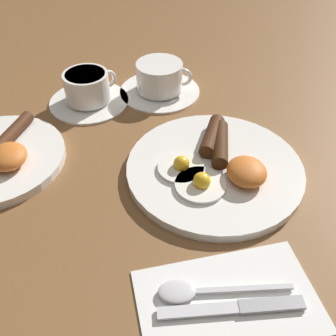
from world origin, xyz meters
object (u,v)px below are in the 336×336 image
Objects in this scene: breakfast_plate_near at (216,167)px; teacup_near at (160,80)px; knife at (240,307)px; teacup_far at (88,91)px; spoon at (192,291)px.

breakfast_plate_near is 1.71× the size of teacup_near.
teacup_far is at bearing -66.29° from knife.
teacup_far is at bearing 39.40° from breakfast_plate_near.
breakfast_plate_near is 0.27m from teacup_near.
spoon is at bearing -24.79° from knife.
knife is at bearing -177.39° from teacup_near.
teacup_far is 0.47m from spoon.
knife is 1.05× the size of spoon.
teacup_far is (0.25, 0.20, 0.02)m from breakfast_plate_near.
spoon is at bearing 158.52° from breakfast_plate_near.
knife is at bearing 172.71° from breakfast_plate_near.
knife is (-0.49, -0.17, -0.02)m from teacup_far.
teacup_far reaches higher than knife.
teacup_near reaches higher than spoon.
knife is (-0.50, -0.02, -0.02)m from teacup_near.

